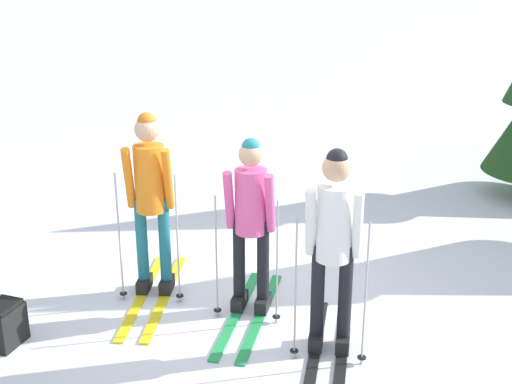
# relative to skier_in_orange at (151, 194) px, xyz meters

# --- Properties ---
(ground_plane) EXTENTS (400.00, 400.00, 0.00)m
(ground_plane) POSITION_rel_skier_in_orange_xyz_m (0.79, 0.13, -1.00)
(ground_plane) COLOR white
(skier_in_orange) EXTENTS (0.75, 1.72, 1.77)m
(skier_in_orange) POSITION_rel_skier_in_orange_xyz_m (0.00, 0.00, 0.00)
(skier_in_orange) COLOR yellow
(skier_in_orange) RESTS_ON ground
(skier_in_pink) EXTENTS (0.61, 1.63, 1.63)m
(skier_in_pink) POSITION_rel_skier_in_orange_xyz_m (1.00, -0.04, -0.12)
(skier_in_pink) COLOR green
(skier_in_pink) RESTS_ON ground
(skier_in_white) EXTENTS (0.61, 1.71, 1.72)m
(skier_in_white) POSITION_rel_skier_in_orange_xyz_m (1.83, -0.42, -0.06)
(skier_in_white) COLOR black
(skier_in_white) RESTS_ON ground
(backpack_on_snow_front) EXTENTS (0.25, 0.33, 0.38)m
(backpack_on_snow_front) POSITION_rel_skier_in_orange_xyz_m (-0.73, -1.27, -0.82)
(backpack_on_snow_front) COLOR black
(backpack_on_snow_front) RESTS_ON ground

